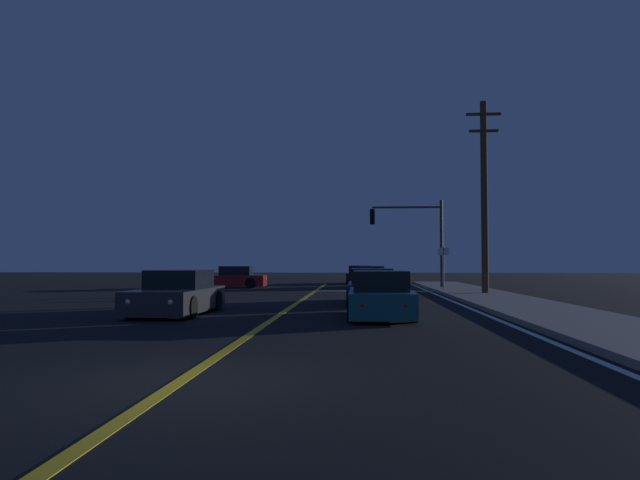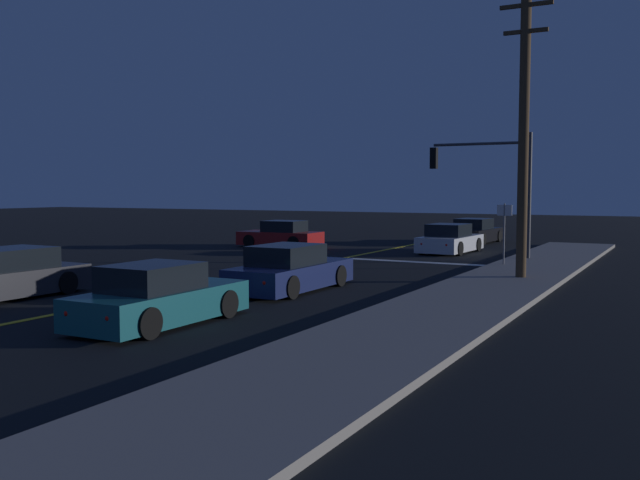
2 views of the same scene
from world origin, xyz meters
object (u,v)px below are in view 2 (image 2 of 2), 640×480
(car_far_approaching_charcoal, at_px, (3,277))
(car_following_oncoming_teal, at_px, (159,298))
(traffic_signal_near_right, at_px, (490,175))
(street_sign_corner, at_px, (504,225))
(car_side_waiting_black, at_px, (475,232))
(car_lead_oncoming_navy, at_px, (290,271))
(car_distant_tail_red, at_px, (281,235))
(utility_pole_right, at_px, (524,131))
(car_mid_block_white, at_px, (450,240))

(car_far_approaching_charcoal, bearing_deg, car_following_oncoming_teal, 172.42)
(traffic_signal_near_right, relative_size, street_sign_corner, 2.17)
(car_side_waiting_black, bearing_deg, traffic_signal_near_right, -68.25)
(car_lead_oncoming_navy, relative_size, traffic_signal_near_right, 0.89)
(car_distant_tail_red, bearing_deg, traffic_signal_near_right, -99.92)
(car_far_approaching_charcoal, height_order, car_following_oncoming_teal, same)
(car_side_waiting_black, xyz_separation_m, car_following_oncoming_teal, (0.45, -26.17, -0.00))
(car_side_waiting_black, xyz_separation_m, utility_pole_right, (5.78, -15.23, 4.17))
(traffic_signal_near_right, height_order, utility_pole_right, utility_pole_right)
(car_lead_oncoming_navy, xyz_separation_m, utility_pole_right, (5.44, 5.17, 4.18))
(car_following_oncoming_teal, distance_m, utility_pole_right, 12.86)
(car_side_waiting_black, distance_m, street_sign_corner, 12.51)
(car_distant_tail_red, bearing_deg, car_side_waiting_black, -49.22)
(car_mid_block_white, xyz_separation_m, car_lead_oncoming_navy, (-0.31, -13.94, 0.00))
(car_side_waiting_black, distance_m, car_lead_oncoming_navy, 20.41)
(car_far_approaching_charcoal, relative_size, street_sign_corner, 1.93)
(car_far_approaching_charcoal, relative_size, traffic_signal_near_right, 0.89)
(car_mid_block_white, relative_size, car_lead_oncoming_navy, 0.92)
(car_far_approaching_charcoal, height_order, traffic_signal_near_right, traffic_signal_near_right)
(traffic_signal_near_right, xyz_separation_m, utility_pole_right, (2.70, -6.36, 1.25))
(car_distant_tail_red, height_order, traffic_signal_near_right, traffic_signal_near_right)
(utility_pole_right, relative_size, street_sign_corner, 3.83)
(car_side_waiting_black, distance_m, car_distant_tail_red, 10.81)
(car_mid_block_white, distance_m, car_lead_oncoming_navy, 13.94)
(street_sign_corner, bearing_deg, car_mid_block_white, 125.63)
(car_distant_tail_red, bearing_deg, car_following_oncoming_teal, -157.95)
(car_side_waiting_black, distance_m, utility_pole_right, 16.82)
(car_lead_oncoming_navy, bearing_deg, utility_pole_right, 43.68)
(traffic_signal_near_right, xyz_separation_m, street_sign_corner, (1.30, -2.80, -1.89))
(car_far_approaching_charcoal, bearing_deg, street_sign_corner, -126.03)
(car_mid_block_white, relative_size, utility_pole_right, 0.46)
(car_mid_block_white, bearing_deg, car_far_approaching_charcoal, -106.58)
(car_mid_block_white, height_order, car_side_waiting_black, same)
(car_following_oncoming_teal, bearing_deg, traffic_signal_near_right, 81.18)
(traffic_signal_near_right, bearing_deg, car_following_oncoming_teal, 81.36)
(car_lead_oncoming_navy, bearing_deg, car_distant_tail_red, 122.49)
(street_sign_corner, bearing_deg, car_distant_tail_red, 160.58)
(car_lead_oncoming_navy, xyz_separation_m, car_far_approaching_charcoal, (-6.06, -4.88, 0.00))
(car_following_oncoming_teal, distance_m, traffic_signal_near_right, 17.73)
(car_mid_block_white, distance_m, traffic_signal_near_right, 4.50)
(car_lead_oncoming_navy, bearing_deg, car_following_oncoming_teal, -88.74)
(traffic_signal_near_right, height_order, street_sign_corner, traffic_signal_near_right)
(car_side_waiting_black, distance_m, car_following_oncoming_teal, 26.17)
(car_distant_tail_red, height_order, car_following_oncoming_teal, same)
(car_side_waiting_black, xyz_separation_m, car_lead_oncoming_navy, (0.33, -20.40, -0.00))
(car_lead_oncoming_navy, height_order, street_sign_corner, street_sign_corner)
(car_mid_block_white, relative_size, car_distant_tail_red, 1.02)
(car_side_waiting_black, xyz_separation_m, street_sign_corner, (4.38, -11.67, 1.03))
(car_lead_oncoming_navy, distance_m, traffic_signal_near_right, 12.20)
(traffic_signal_near_right, distance_m, utility_pole_right, 7.02)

